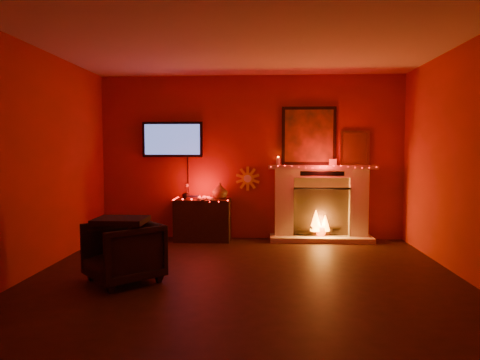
% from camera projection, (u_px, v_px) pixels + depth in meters
% --- Properties ---
extents(room, '(5.00, 5.00, 5.00)m').
position_uv_depth(room, '(244.00, 162.00, 4.60)').
color(room, black).
rests_on(room, ground).
extents(floor, '(5.00, 5.00, 0.00)m').
position_uv_depth(floor, '(244.00, 284.00, 4.70)').
color(floor, black).
rests_on(floor, ground).
extents(fireplace, '(1.72, 0.40, 2.18)m').
position_uv_depth(fireplace, '(320.00, 196.00, 6.96)').
color(fireplace, beige).
rests_on(fireplace, floor).
extents(tv, '(1.00, 0.07, 1.24)m').
position_uv_depth(tv, '(173.00, 140.00, 7.10)').
color(tv, black).
rests_on(tv, room).
extents(sunburst_clock, '(0.40, 0.03, 0.40)m').
position_uv_depth(sunburst_clock, '(248.00, 179.00, 7.10)').
color(sunburst_clock, gold).
rests_on(sunburst_clock, room).
extents(console_table, '(0.90, 0.54, 0.94)m').
position_uv_depth(console_table, '(203.00, 217.00, 6.96)').
color(console_table, black).
rests_on(console_table, floor).
extents(armchair, '(1.03, 1.03, 0.67)m').
position_uv_depth(armchair, '(123.00, 252.00, 4.77)').
color(armchair, black).
rests_on(armchair, floor).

